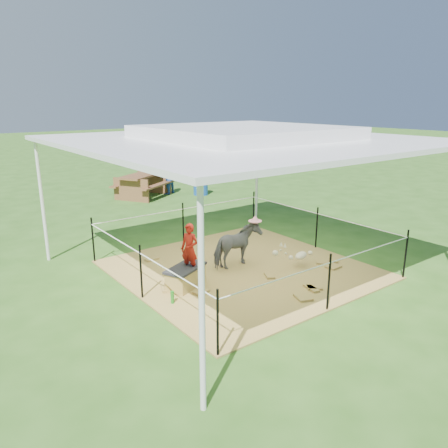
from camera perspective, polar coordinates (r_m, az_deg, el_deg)
ground at (r=9.04m, az=2.30°, el=-6.02°), size 90.00×90.00×0.00m
hay_patch at (r=9.04m, az=2.30°, el=-5.94°), size 4.60×4.60×0.03m
canopy_tent at (r=8.42m, az=2.50°, el=11.24°), size 6.30×6.30×2.90m
rope_fence at (r=8.82m, az=2.34°, el=-2.14°), size 4.54×4.54×1.00m
straw_bale at (r=8.16m, az=-5.03°, el=-7.00°), size 0.88×0.68×0.35m
dark_cloth at (r=8.09m, az=-5.07°, el=-5.72°), size 0.94×0.74×0.04m
woman at (r=7.99m, az=-4.54°, el=-2.57°), size 0.35×0.41×0.94m
green_bottle at (r=7.58m, az=-6.76°, el=-9.47°), size 0.08×0.08×0.22m
pony at (r=9.00m, az=1.70°, el=-2.85°), size 1.12×0.61×0.90m
pink_hat at (r=8.85m, az=1.73°, el=0.32°), size 0.28×0.28×0.13m
foal at (r=9.19m, az=10.04°, el=-3.90°), size 1.09×0.82×0.53m
trash_barrel at (r=16.12m, az=-3.08°, el=5.27°), size 0.59×0.59×0.82m
picnic_table_near at (r=16.00m, az=-10.50°, el=4.96°), size 2.45×2.26×0.83m
picnic_table_far at (r=19.58m, az=-3.31°, el=6.99°), size 1.91×1.52×0.71m
distant_person at (r=16.35m, az=-7.48°, el=6.12°), size 0.75×0.68×1.28m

